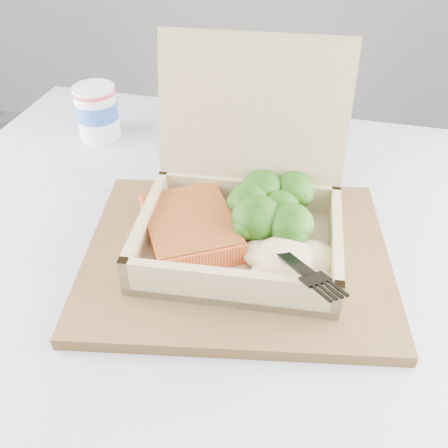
# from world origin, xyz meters

# --- Properties ---
(cafe_table) EXTENTS (0.87, 0.87, 0.72)m
(cafe_table) POSITION_xyz_m (0.19, 0.27, 0.53)
(cafe_table) COLOR black
(cafe_table) RESTS_ON floor
(serving_tray) EXTENTS (0.34, 0.28, 0.01)m
(serving_tray) POSITION_xyz_m (0.24, 0.27, 0.72)
(serving_tray) COLOR brown
(serving_tray) RESTS_ON cafe_table
(takeout_container) EXTENTS (0.23, 0.22, 0.20)m
(takeout_container) POSITION_xyz_m (0.25, 0.30, 0.78)
(takeout_container) COLOR tan
(takeout_container) RESTS_ON serving_tray
(salmon_fillet) EXTENTS (0.13, 0.15, 0.03)m
(salmon_fillet) POSITION_xyz_m (0.19, 0.27, 0.75)
(salmon_fillet) COLOR #E6592D
(salmon_fillet) RESTS_ON takeout_container
(broccoli_pile) EXTENTS (0.12, 0.12, 0.04)m
(broccoli_pile) POSITION_xyz_m (0.29, 0.30, 0.76)
(broccoli_pile) COLOR #306D18
(broccoli_pile) RESTS_ON takeout_container
(mashed_potatoes) EXTENTS (0.10, 0.09, 0.03)m
(mashed_potatoes) POSITION_xyz_m (0.29, 0.23, 0.76)
(mashed_potatoes) COLOR #CEB385
(mashed_potatoes) RESTS_ON takeout_container
(plastic_fork) EXTENTS (0.09, 0.15, 0.04)m
(plastic_fork) POSITION_xyz_m (0.28, 0.24, 0.77)
(plastic_fork) COLOR black
(plastic_fork) RESTS_ON mashed_potatoes
(paper_cup) EXTENTS (0.06, 0.06, 0.08)m
(paper_cup) POSITION_xyz_m (0.01, 0.53, 0.76)
(paper_cup) COLOR silver
(paper_cup) RESTS_ON cafe_table
(receipt) EXTENTS (0.09, 0.14, 0.00)m
(receipt) POSITION_xyz_m (0.30, 0.43, 0.72)
(receipt) COLOR white
(receipt) RESTS_ON cafe_table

